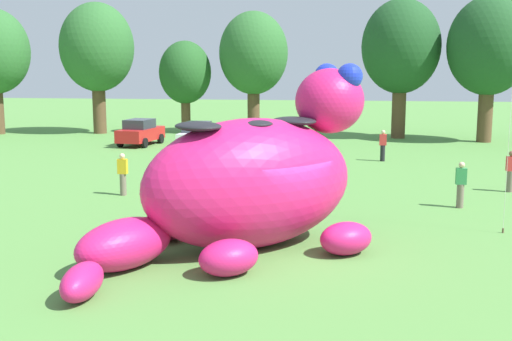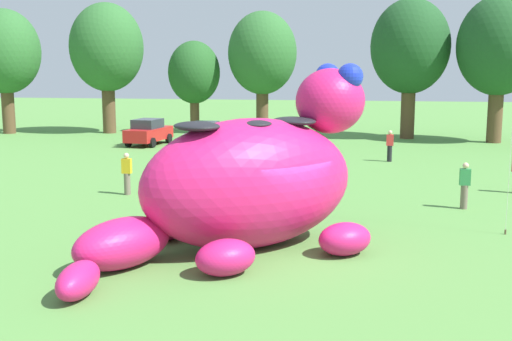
# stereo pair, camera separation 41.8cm
# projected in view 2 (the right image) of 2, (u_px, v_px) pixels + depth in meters

# --- Properties ---
(ground_plane) EXTENTS (160.00, 160.00, 0.00)m
(ground_plane) POSITION_uv_depth(u_px,v_px,m) (285.00, 251.00, 18.03)
(ground_plane) COLOR #568E42
(giant_inflatable_creature) EXTENTS (7.96, 9.28, 5.25)m
(giant_inflatable_creature) POSITION_uv_depth(u_px,v_px,m) (250.00, 181.00, 18.16)
(giant_inflatable_creature) COLOR #E01E6B
(giant_inflatable_creature) RESTS_ON ground
(car_red) EXTENTS (2.30, 4.27, 1.72)m
(car_red) POSITION_uv_depth(u_px,v_px,m) (149.00, 132.00, 42.07)
(car_red) COLOR red
(car_red) RESTS_ON ground
(car_white) EXTENTS (1.95, 4.10, 1.72)m
(car_white) POSITION_uv_depth(u_px,v_px,m) (205.00, 135.00, 39.97)
(car_white) COLOR white
(car_white) RESTS_ON ground
(car_black) EXTENTS (2.33, 4.28, 1.72)m
(car_black) POSITION_uv_depth(u_px,v_px,m) (268.00, 137.00, 39.32)
(car_black) COLOR black
(car_black) RESTS_ON ground
(tree_far_left) EXTENTS (5.32, 5.32, 9.45)m
(tree_far_left) POSITION_uv_depth(u_px,v_px,m) (5.00, 52.00, 48.42)
(tree_far_left) COLOR brown
(tree_far_left) RESTS_ON ground
(tree_left) EXTENTS (5.59, 5.59, 9.92)m
(tree_left) POSITION_uv_depth(u_px,v_px,m) (107.00, 48.00, 48.70)
(tree_left) COLOR brown
(tree_left) RESTS_ON ground
(tree_mid_left) EXTENTS (3.98, 3.98, 7.06)m
(tree_mid_left) POSITION_uv_depth(u_px,v_px,m) (194.00, 73.00, 48.92)
(tree_mid_left) COLOR brown
(tree_mid_left) RESTS_ON ground
(tree_centre_left) EXTENTS (5.22, 5.22, 9.26)m
(tree_centre_left) POSITION_uv_depth(u_px,v_px,m) (262.00, 54.00, 48.37)
(tree_centre_left) COLOR brown
(tree_centre_left) RESTS_ON ground
(tree_centre) EXTENTS (5.56, 5.56, 9.86)m
(tree_centre) POSITION_uv_depth(u_px,v_px,m) (410.00, 47.00, 44.97)
(tree_centre) COLOR brown
(tree_centre) RESTS_ON ground
(tree_centre_right) EXTENTS (5.53, 5.53, 9.82)m
(tree_centre_right) POSITION_uv_depth(u_px,v_px,m) (499.00, 47.00, 42.45)
(tree_centre_right) COLOR brown
(tree_centre_right) RESTS_ON ground
(spectator_near_inflatable) EXTENTS (0.38, 0.26, 1.71)m
(spectator_near_inflatable) POSITION_uv_depth(u_px,v_px,m) (465.00, 186.00, 23.22)
(spectator_near_inflatable) COLOR #726656
(spectator_near_inflatable) RESTS_ON ground
(spectator_mid_field) EXTENTS (0.38, 0.26, 1.71)m
(spectator_mid_field) POSITION_uv_depth(u_px,v_px,m) (390.00, 146.00, 34.73)
(spectator_mid_field) COLOR black
(spectator_mid_field) RESTS_ON ground
(spectator_wandering) EXTENTS (0.38, 0.26, 1.71)m
(spectator_wandering) POSITION_uv_depth(u_px,v_px,m) (127.00, 174.00, 25.77)
(spectator_wandering) COLOR #726656
(spectator_wandering) RESTS_ON ground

